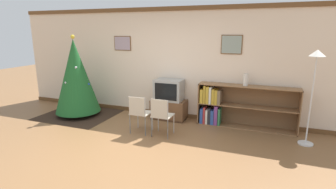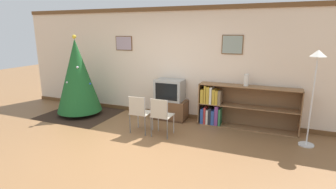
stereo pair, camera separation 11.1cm
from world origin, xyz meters
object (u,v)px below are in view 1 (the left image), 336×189
at_px(vase, 246,80).
at_px(christmas_tree, 76,76).
at_px(bookshelf, 229,106).
at_px(television, 169,90).
at_px(standing_lamp, 315,73).
at_px(tv_console, 169,109).
at_px(folding_chair_left, 139,112).
at_px(folding_chair_right, 161,115).

bearing_deg(vase, christmas_tree, -171.38).
height_order(christmas_tree, bookshelf, christmas_tree).
xyz_separation_m(television, standing_lamp, (3.01, -0.44, 0.65)).
height_order(tv_console, television, television).
bearing_deg(bookshelf, tv_console, -177.48).
bearing_deg(folding_chair_left, tv_console, 77.22).
distance_m(folding_chair_right, vase, 2.02).
bearing_deg(folding_chair_left, bookshelf, 34.55).
xyz_separation_m(christmas_tree, folding_chair_left, (2.06, -0.55, -0.55)).
xyz_separation_m(television, folding_chair_left, (-0.25, -1.10, -0.27)).
xyz_separation_m(tv_console, folding_chair_right, (0.25, -1.10, 0.23)).
bearing_deg(bookshelf, vase, 0.25).
height_order(tv_console, standing_lamp, standing_lamp).
bearing_deg(folding_chair_left, television, 77.19).
bearing_deg(vase, tv_console, -177.90).
bearing_deg(bookshelf, standing_lamp, -18.00).
relative_size(television, bookshelf, 0.31).
relative_size(bookshelf, vase, 8.17).
bearing_deg(folding_chair_right, tv_console, 102.78).
distance_m(tv_console, standing_lamp, 3.25).
bearing_deg(television, christmas_tree, -166.58).
bearing_deg(folding_chair_left, standing_lamp, 11.39).
bearing_deg(vase, standing_lamp, -22.39).
xyz_separation_m(tv_console, television, (-0.00, -0.00, 0.50)).
bearing_deg(tv_console, folding_chair_left, -102.78).
height_order(christmas_tree, vase, christmas_tree).
xyz_separation_m(bookshelf, standing_lamp, (1.57, -0.51, 0.92)).
bearing_deg(bookshelf, christmas_tree, -170.66).
bearing_deg(standing_lamp, folding_chair_left, -168.61).
xyz_separation_m(tv_console, vase, (1.77, 0.06, 0.86)).
xyz_separation_m(bookshelf, vase, (0.33, 0.00, 0.63)).
relative_size(christmas_tree, folding_chair_left, 2.49).
height_order(christmas_tree, standing_lamp, christmas_tree).
relative_size(christmas_tree, bookshelf, 0.95).
distance_m(christmas_tree, bookshelf, 3.84).
xyz_separation_m(folding_chair_right, standing_lamp, (2.76, 0.66, 0.92)).
relative_size(television, standing_lamp, 0.37).
bearing_deg(vase, folding_chair_left, -149.99).
height_order(television, folding_chair_right, television).
relative_size(christmas_tree, television, 3.03).
relative_size(folding_chair_left, folding_chair_right, 1.00).
distance_m(tv_console, folding_chair_left, 1.15).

